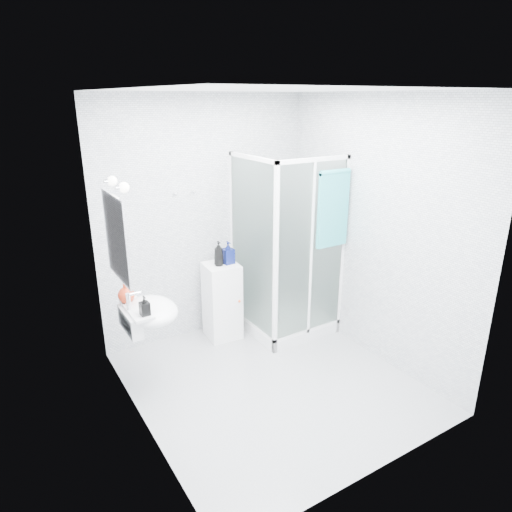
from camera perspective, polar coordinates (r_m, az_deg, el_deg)
room at (r=3.89m, az=2.08°, el=0.51°), size 2.40×2.60×2.60m
shower_enclosure at (r=5.14m, az=3.45°, el=-4.90°), size 0.90×0.95×2.00m
wall_basin at (r=4.06m, az=-13.39°, el=-6.87°), size 0.46×0.56×0.35m
mirror at (r=3.76m, az=-17.08°, el=2.20°), size 0.02×0.60×0.70m
vanity_lights at (r=3.68m, az=-16.97°, el=8.59°), size 0.10×0.40×0.08m
wall_hooks at (r=4.76m, az=-8.91°, el=7.80°), size 0.23×0.06×0.03m
storage_cabinet at (r=5.05m, az=-4.25°, el=-5.62°), size 0.38×0.39×0.86m
hand_towel at (r=4.69m, az=9.63°, el=6.07°), size 0.37×0.05×0.79m
shampoo_bottle_a at (r=4.82m, az=-4.69°, el=0.30°), size 0.11×0.11×0.27m
shampoo_bottle_b at (r=4.87m, az=-3.50°, el=0.42°), size 0.11×0.12×0.24m
soap_dispenser_orange at (r=4.11m, az=-15.95°, el=-4.33°), size 0.16×0.16×0.19m
soap_dispenser_black at (r=3.83m, az=-13.77°, el=-6.06°), size 0.08×0.08×0.17m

